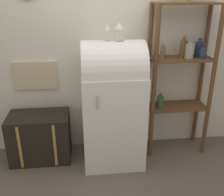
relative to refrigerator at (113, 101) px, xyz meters
The scene contains 7 objects.
ground_plane 0.79m from the refrigerator, 89.99° to the right, with size 12.00×12.00×0.00m, color #60564C.
wall_back 0.69m from the refrigerator, 90.86° to the left, with size 7.00×0.09×2.70m.
refrigerator is the anchor object (origin of this frame).
suitcase_trunk 0.99m from the refrigerator, behind, with size 0.71×0.43×0.58m.
shelf_unit 0.90m from the refrigerator, ahead, with size 0.74×0.35×1.82m.
vase_left 0.78m from the refrigerator, 169.76° to the right, with size 0.07×0.07×0.17m.
vase_center 0.78m from the refrigerator, ahead, with size 0.11×0.11×0.18m.
Camera 1 is at (-0.30, -2.52, 1.95)m, focal length 42.00 mm.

